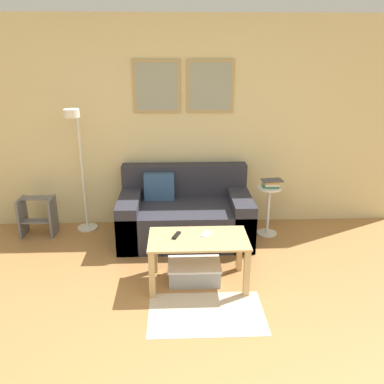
% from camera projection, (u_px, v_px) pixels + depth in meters
% --- Properties ---
extents(wall_back, '(5.60, 0.09, 2.55)m').
position_uv_depth(wall_back, '(184.00, 124.00, 4.99)').
color(wall_back, beige).
rests_on(wall_back, ground_plane).
extents(area_rug, '(1.00, 0.63, 0.01)m').
position_uv_depth(area_rug, '(206.00, 313.00, 3.50)').
color(area_rug, '#C1B299').
rests_on(area_rug, ground_plane).
extents(couch, '(1.53, 0.93, 0.82)m').
position_uv_depth(couch, '(185.00, 214.00, 4.86)').
color(couch, '#2D2D38').
rests_on(couch, ground_plane).
extents(coffee_table, '(0.94, 0.53, 0.48)m').
position_uv_depth(coffee_table, '(198.00, 247.00, 3.84)').
color(coffee_table, tan).
rests_on(coffee_table, ground_plane).
extents(storage_bin, '(0.51, 0.35, 0.19)m').
position_uv_depth(storage_bin, '(194.00, 272.00, 3.98)').
color(storage_bin, '#9EA3A8').
rests_on(storage_bin, ground_plane).
extents(floor_lamp, '(0.25, 0.47, 1.54)m').
position_uv_depth(floor_lamp, '(78.00, 156.00, 4.72)').
color(floor_lamp, white).
rests_on(floor_lamp, ground_plane).
extents(side_table, '(0.29, 0.29, 0.60)m').
position_uv_depth(side_table, '(268.00, 207.00, 4.91)').
color(side_table, white).
rests_on(side_table, ground_plane).
extents(book_stack, '(0.25, 0.19, 0.09)m').
position_uv_depth(book_stack, '(271.00, 183.00, 4.82)').
color(book_stack, '#387F4C').
rests_on(book_stack, side_table).
extents(remote_control, '(0.09, 0.15, 0.02)m').
position_uv_depth(remote_control, '(177.00, 235.00, 3.84)').
color(remote_control, black).
rests_on(remote_control, coffee_table).
extents(cell_phone, '(0.13, 0.15, 0.01)m').
position_uv_depth(cell_phone, '(206.00, 234.00, 3.88)').
color(cell_phone, silver).
rests_on(cell_phone, coffee_table).
extents(step_stool, '(0.40, 0.28, 0.47)m').
position_uv_depth(step_stool, '(38.00, 215.00, 4.92)').
color(step_stool, slate).
rests_on(step_stool, ground_plane).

